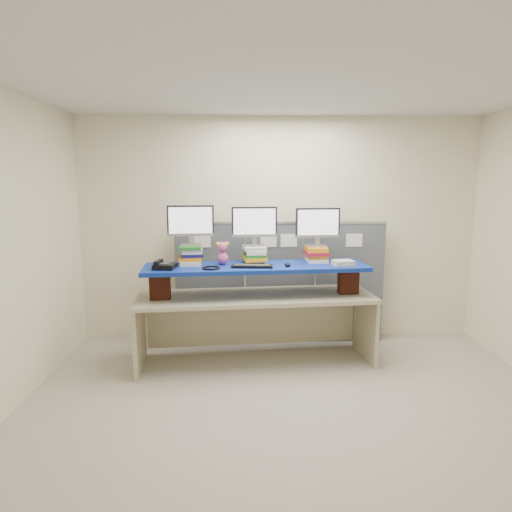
{
  "coord_description": "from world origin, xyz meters",
  "views": [
    {
      "loc": [
        -0.46,
        -3.38,
        2.0
      ],
      "look_at": [
        -0.32,
        1.15,
        1.21
      ],
      "focal_mm": 30.0,
      "sensor_mm": 36.0,
      "label": 1
    }
  ],
  "objects_px": {
    "keyboard": "(252,266)",
    "desk_phone": "(164,266)",
    "monitor_left": "(191,223)",
    "desk": "(256,309)",
    "monitor_right": "(318,225)",
    "monitor_center": "(254,224)",
    "blue_board": "(256,267)"
  },
  "relations": [
    {
      "from": "monitor_left",
      "to": "desk_phone",
      "type": "relative_size",
      "value": 2.15
    },
    {
      "from": "desk",
      "to": "blue_board",
      "type": "height_order",
      "value": "blue_board"
    },
    {
      "from": "blue_board",
      "to": "monitor_center",
      "type": "distance_m",
      "value": 0.47
    },
    {
      "from": "desk",
      "to": "blue_board",
      "type": "xyz_separation_m",
      "value": [
        0.0,
        -0.0,
        0.47
      ]
    },
    {
      "from": "keyboard",
      "to": "desk_phone",
      "type": "distance_m",
      "value": 0.92
    },
    {
      "from": "desk",
      "to": "monitor_center",
      "type": "xyz_separation_m",
      "value": [
        -0.01,
        0.12,
        0.93
      ]
    },
    {
      "from": "desk",
      "to": "monitor_right",
      "type": "distance_m",
      "value": 1.16
    },
    {
      "from": "keyboard",
      "to": "desk_phone",
      "type": "relative_size",
      "value": 1.91
    },
    {
      "from": "desk",
      "to": "monitor_center",
      "type": "height_order",
      "value": "monitor_center"
    },
    {
      "from": "monitor_left",
      "to": "desk",
      "type": "bearing_deg",
      "value": -9.71
    },
    {
      "from": "keyboard",
      "to": "desk",
      "type": "bearing_deg",
      "value": 73.24
    },
    {
      "from": "monitor_right",
      "to": "monitor_left",
      "type": "bearing_deg",
      "value": 180.0
    },
    {
      "from": "blue_board",
      "to": "desk_phone",
      "type": "distance_m",
      "value": 0.98
    },
    {
      "from": "monitor_left",
      "to": "keyboard",
      "type": "relative_size",
      "value": 1.13
    },
    {
      "from": "desk",
      "to": "monitor_center",
      "type": "distance_m",
      "value": 0.93
    },
    {
      "from": "monitor_center",
      "to": "keyboard",
      "type": "height_order",
      "value": "monitor_center"
    },
    {
      "from": "monitor_left",
      "to": "monitor_right",
      "type": "relative_size",
      "value": 1.0
    },
    {
      "from": "desk",
      "to": "keyboard",
      "type": "distance_m",
      "value": 0.52
    },
    {
      "from": "monitor_left",
      "to": "monitor_center",
      "type": "xyz_separation_m",
      "value": [
        0.69,
        0.06,
        -0.02
      ]
    },
    {
      "from": "monitor_right",
      "to": "keyboard",
      "type": "relative_size",
      "value": 1.13
    },
    {
      "from": "blue_board",
      "to": "keyboard",
      "type": "distance_m",
      "value": 0.13
    },
    {
      "from": "keyboard",
      "to": "monitor_right",
      "type": "bearing_deg",
      "value": 26.17
    },
    {
      "from": "monitor_left",
      "to": "monitor_center",
      "type": "height_order",
      "value": "monitor_left"
    },
    {
      "from": "monitor_center",
      "to": "monitor_right",
      "type": "bearing_deg",
      "value": 0.0
    },
    {
      "from": "monitor_right",
      "to": "desk_phone",
      "type": "relative_size",
      "value": 2.15
    },
    {
      "from": "keyboard",
      "to": "desk_phone",
      "type": "height_order",
      "value": "desk_phone"
    },
    {
      "from": "desk",
      "to": "blue_board",
      "type": "distance_m",
      "value": 0.47
    },
    {
      "from": "monitor_left",
      "to": "keyboard",
      "type": "bearing_deg",
      "value": -19.68
    },
    {
      "from": "monitor_left",
      "to": "desk_phone",
      "type": "bearing_deg",
      "value": -142.83
    },
    {
      "from": "desk",
      "to": "monitor_center",
      "type": "relative_size",
      "value": 5.26
    },
    {
      "from": "monitor_left",
      "to": "keyboard",
      "type": "height_order",
      "value": "monitor_left"
    },
    {
      "from": "monitor_center",
      "to": "monitor_right",
      "type": "distance_m",
      "value": 0.71
    }
  ]
}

